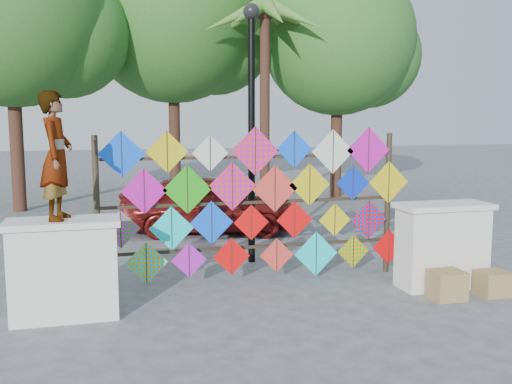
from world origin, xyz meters
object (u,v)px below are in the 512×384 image
kite_rack (258,203)px  lamppost (252,109)px  vendor_woman (56,156)px  sedan (208,204)px

kite_rack → lamppost: bearing=80.4°
kite_rack → vendor_woman: size_ratio=3.11×
vendor_woman → lamppost: bearing=-43.9°
vendor_woman → sedan: bearing=-18.7°
kite_rack → lamppost: size_ratio=1.11×
sedan → lamppost: bearing=-162.4°
kite_rack → vendor_woman: 3.08m
lamppost → vendor_woman: bearing=-144.1°
sedan → lamppost: (0.30, -2.75, 2.03)m
kite_rack → lamppost: (0.21, 1.27, 1.44)m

